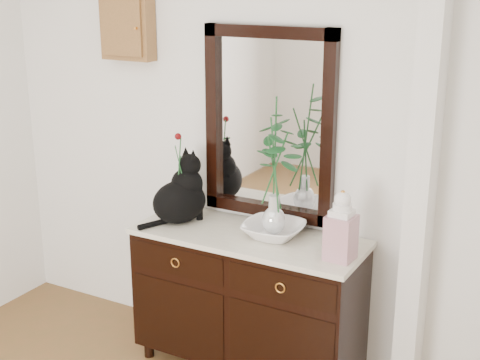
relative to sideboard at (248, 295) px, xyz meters
The scene contains 10 objects.
wall_back 0.92m from the sideboard, 111.80° to the left, with size 3.60×0.04×2.70m, color white.
pilaster 1.27m from the sideboard, 10.70° to the left, with size 0.12×0.20×2.70m, color white.
sideboard is the anchor object (origin of this frame).
wall_mirror 0.99m from the sideboard, 90.00° to the left, with size 0.80×0.06×1.10m.
key_cabinet 1.77m from the sideboard, 167.54° to the left, with size 0.35×0.10×0.40m, color brown.
cat 0.74m from the sideboard, behind, with size 0.29×0.36×0.41m, color black, non-canonical shape.
lotus_bowl 0.44m from the sideboard, 13.71° to the left, with size 0.34×0.34×0.08m, color white.
vase_branches 0.80m from the sideboard, 13.71° to the left, with size 0.38×0.38×0.79m, color silver, non-canonical shape.
bud_vase_rose 0.79m from the sideboard, behind, with size 0.07×0.07×0.55m, color #336A34, non-canonical shape.
ginger_jar 0.80m from the sideboard, ahead, with size 0.14×0.14×0.38m, color silver, non-canonical shape.
Camera 1 is at (1.75, -1.36, 2.25)m, focal length 50.00 mm.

